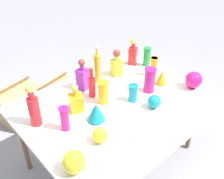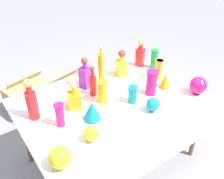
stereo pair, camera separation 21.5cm
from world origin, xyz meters
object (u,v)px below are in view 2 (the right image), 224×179
object	(u,v)px
slender_vase_4	(60,114)
cardboard_box_behind_left	(69,96)
round_bowl_2	(92,134)
round_bowl_0	(60,158)
slender_vase_1	(103,91)
slender_vase_2	(159,69)
square_decanter_3	(122,65)
slender_vase_3	(154,58)
tall_bottle_0	(101,67)
cardboard_box_behind_right	(31,98)
round_bowl_3	(153,105)
tall_bottle_1	(93,84)
slender_vase_5	(152,82)
square_decanter_1	(74,99)
fluted_vase_0	(166,80)
slender_vase_0	(133,94)
square_decanter_0	(85,75)
tall_bottle_2	(32,102)
round_bowl_1	(198,85)
fluted_vase_1	(92,110)
square_decanter_2	(140,54)

from	to	relation	value
slender_vase_4	cardboard_box_behind_left	distance (m)	1.40
round_bowl_2	cardboard_box_behind_left	bearing A→B (deg)	71.88
slender_vase_4	round_bowl_0	distance (m)	0.40
slender_vase_1	slender_vase_2	size ratio (longest dim) A/B	1.04
slender_vase_1	square_decanter_3	bearing A→B (deg)	33.59
slender_vase_3	tall_bottle_0	bearing A→B (deg)	171.44
cardboard_box_behind_right	round_bowl_3	bearing A→B (deg)	-70.47
slender_vase_4	cardboard_box_behind_left	xyz separation A→B (m)	(0.55, 1.09, -0.68)
tall_bottle_0	slender_vase_1	bearing A→B (deg)	-121.41
tall_bottle_1	slender_vase_5	world-z (taller)	tall_bottle_1
square_decanter_1	slender_vase_1	distance (m)	0.25
tall_bottle_1	fluted_vase_0	distance (m)	0.68
square_decanter_1	cardboard_box_behind_left	xyz separation A→B (m)	(0.36, 0.95, -0.67)
slender_vase_1	slender_vase_2	world-z (taller)	slender_vase_1
slender_vase_5	slender_vase_2	bearing A→B (deg)	33.07
slender_vase_0	fluted_vase_0	xyz separation A→B (m)	(0.40, 0.01, -0.01)
slender_vase_0	slender_vase_2	distance (m)	0.49
square_decanter_0	fluted_vase_0	bearing A→B (deg)	-35.39
tall_bottle_0	round_bowl_3	distance (m)	0.64
tall_bottle_1	tall_bottle_2	xyz separation A→B (m)	(-0.55, -0.00, 0.04)
tall_bottle_0	tall_bottle_1	size ratio (longest dim) A/B	1.30
square_decanter_0	slender_vase_2	bearing A→B (deg)	-22.63
tall_bottle_2	round_bowl_3	distance (m)	0.96
slender_vase_1	round_bowl_1	bearing A→B (deg)	-26.58
tall_bottle_2	fluted_vase_1	size ratio (longest dim) A/B	2.24
round_bowl_3	cardboard_box_behind_right	bearing A→B (deg)	109.53
round_bowl_1	cardboard_box_behind_right	size ratio (longest dim) A/B	0.26
square_decanter_3	tall_bottle_1	bearing A→B (deg)	-162.62
square_decanter_0	slender_vase_5	xyz separation A→B (m)	(0.42, -0.44, -0.00)
round_bowl_1	round_bowl_2	bearing A→B (deg)	177.71
slender_vase_1	round_bowl_2	xyz separation A→B (m)	(-0.32, -0.34, -0.05)
tall_bottle_0	round_bowl_0	xyz separation A→B (m)	(-0.77, -0.72, -0.07)
tall_bottle_0	round_bowl_2	bearing A→B (deg)	-128.09
round_bowl_1	cardboard_box_behind_left	world-z (taller)	round_bowl_1
slender_vase_4	tall_bottle_0	bearing A→B (deg)	30.56
square_decanter_0	round_bowl_1	bearing A→B (deg)	-41.19
slender_vase_5	slender_vase_3	bearing A→B (deg)	44.17
square_decanter_0	slender_vase_0	world-z (taller)	square_decanter_0
square_decanter_2	round_bowl_1	distance (m)	0.72
slender_vase_0	slender_vase_3	xyz separation A→B (m)	(0.58, 0.35, 0.02)
slender_vase_5	fluted_vase_1	world-z (taller)	slender_vase_5
tall_bottle_1	slender_vase_5	distance (m)	0.52
square_decanter_2	round_bowl_0	xyz separation A→B (m)	(-1.29, -0.75, -0.05)
square_decanter_0	fluted_vase_1	world-z (taller)	square_decanter_0
slender_vase_3	round_bowl_3	size ratio (longest dim) A/B	1.70
slender_vase_2	fluted_vase_1	xyz separation A→B (m)	(-0.86, -0.15, -0.02)
fluted_vase_0	fluted_vase_1	size ratio (longest dim) A/B	0.92
square_decanter_1	round_bowl_1	distance (m)	1.10
tall_bottle_2	fluted_vase_1	world-z (taller)	tall_bottle_2
tall_bottle_2	fluted_vase_1	xyz separation A→B (m)	(0.37, -0.27, -0.07)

